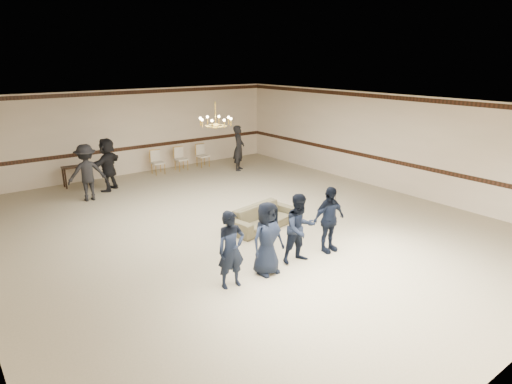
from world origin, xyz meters
TOP-DOWN VIEW (x-y plane):
  - room at (0.00, 0.00)m, footprint 12.01×14.01m
  - chair_rail at (0.00, 6.99)m, footprint 12.00×0.02m
  - crown_molding at (0.00, 6.99)m, footprint 12.00×0.02m
  - chandelier at (0.00, 1.00)m, footprint 0.94×0.94m
  - boy_a at (-1.99, -2.61)m, footprint 0.61×0.44m
  - boy_b at (-1.09, -2.61)m, footprint 0.77×0.52m
  - boy_c at (-0.19, -2.61)m, footprint 0.83×0.68m
  - boy_d at (0.71, -2.61)m, footprint 0.92×0.41m
  - settee at (0.42, -0.55)m, footprint 2.10×1.12m
  - adult_left at (-2.50, 4.62)m, footprint 1.21×0.77m
  - adult_mid at (-1.60, 5.32)m, footprint 1.63×1.43m
  - adult_right at (3.50, 4.92)m, footprint 0.77×0.76m
  - banquet_chair_left at (0.64, 6.27)m, footprint 0.46×0.46m
  - banquet_chair_mid at (1.64, 6.27)m, footprint 0.46×0.46m
  - banquet_chair_right at (2.64, 6.27)m, footprint 0.46×0.46m
  - console_table at (-2.36, 6.47)m, footprint 0.89×0.43m

SIDE VIEW (x-z plane):
  - settee at x=0.42m, z-range 0.00..0.58m
  - console_table at x=-2.36m, z-range 0.00..0.73m
  - banquet_chair_left at x=0.64m, z-range 0.00..0.92m
  - banquet_chair_mid at x=1.64m, z-range 0.00..0.92m
  - banquet_chair_right at x=2.64m, z-range 0.00..0.92m
  - boy_a at x=-1.99m, z-range 0.00..1.55m
  - boy_b at x=-1.09m, z-range 0.00..1.55m
  - boy_c at x=-0.19m, z-range 0.00..1.55m
  - boy_d at x=0.71m, z-range 0.00..1.55m
  - adult_left at x=-2.50m, z-range 0.00..1.79m
  - adult_mid at x=-1.60m, z-range 0.00..1.79m
  - adult_right at x=3.50m, z-range 0.00..1.79m
  - chair_rail at x=0.00m, z-range 0.93..1.07m
  - room at x=0.00m, z-range -0.01..3.20m
  - chandelier at x=0.00m, z-range 2.43..3.32m
  - crown_molding at x=0.00m, z-range 3.01..3.15m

